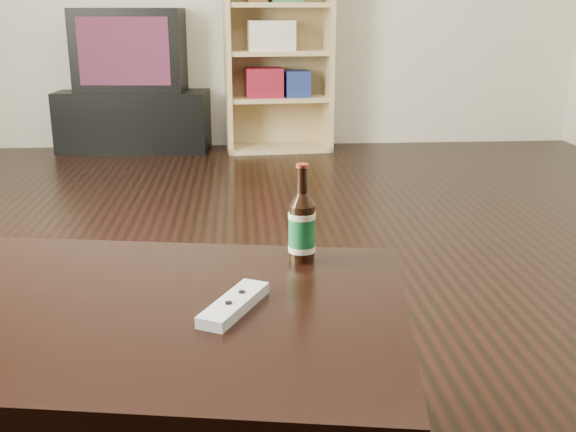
{
  "coord_description": "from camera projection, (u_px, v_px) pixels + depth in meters",
  "views": [
    {
      "loc": [
        -0.02,
        -2.03,
        0.97
      ],
      "look_at": [
        0.08,
        -0.66,
        0.55
      ],
      "focal_mm": 42.0,
      "sensor_mm": 36.0,
      "label": 1
    }
  ],
  "objects": [
    {
      "name": "floor",
      "position": [
        250.0,
        318.0,
        2.22
      ],
      "size": [
        5.0,
        6.0,
        0.01
      ],
      "primitive_type": "cube",
      "color": "black",
      "rests_on": "ground"
    },
    {
      "name": "bookshelf",
      "position": [
        276.0,
        48.0,
        4.71
      ],
      "size": [
        0.76,
        0.39,
        1.38
      ],
      "rotation": [
        0.0,
        0.0,
        0.07
      ],
      "color": "tan",
      "rests_on": "floor"
    },
    {
      "name": "tv",
      "position": [
        132.0,
        50.0,
        4.76
      ],
      "size": [
        0.79,
        0.53,
        0.56
      ],
      "rotation": [
        0.0,
        0.0,
        -0.09
      ],
      "color": "black",
      "rests_on": "tv_stand"
    },
    {
      "name": "tv_stand",
      "position": [
        136.0,
        119.0,
        4.9
      ],
      "size": [
        1.1,
        0.62,
        0.42
      ],
      "primitive_type": "cube",
      "rotation": [
        0.0,
        0.0,
        -0.09
      ],
      "color": "black",
      "rests_on": "floor"
    },
    {
      "name": "remote",
      "position": [
        234.0,
        304.0,
        1.22
      ],
      "size": [
        0.13,
        0.19,
        0.02
      ],
      "rotation": [
        0.0,
        0.0,
        -0.47
      ],
      "color": "#BEBEC0",
      "rests_on": "coffee_table"
    },
    {
      "name": "beer_bottle",
      "position": [
        302.0,
        227.0,
        1.45
      ],
      "size": [
        0.06,
        0.06,
        0.21
      ],
      "rotation": [
        0.0,
        0.0,
        0.1
      ],
      "color": "black",
      "rests_on": "coffee_table"
    },
    {
      "name": "coffee_table",
      "position": [
        89.0,
        331.0,
        1.27
      ],
      "size": [
        1.29,
        0.88,
        0.45
      ],
      "rotation": [
        0.0,
        0.0,
        -0.16
      ],
      "color": "black",
      "rests_on": "floor"
    }
  ]
}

